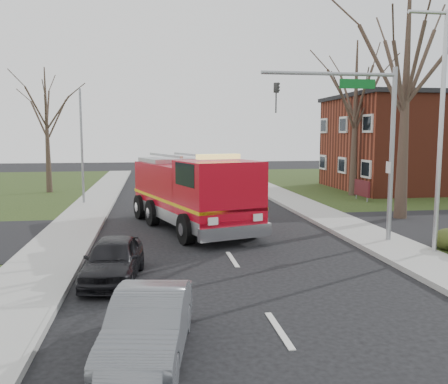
{
  "coord_description": "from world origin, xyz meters",
  "views": [
    {
      "loc": [
        -2.71,
        -15.61,
        4.24
      ],
      "look_at": [
        0.14,
        2.8,
        2.0
      ],
      "focal_mm": 38.0,
      "sensor_mm": 36.0,
      "label": 1
    }
  ],
  "objects": [
    {
      "name": "ground",
      "position": [
        0.0,
        0.0,
        0.0
      ],
      "size": [
        120.0,
        120.0,
        0.0
      ],
      "primitive_type": "plane",
      "color": "black",
      "rests_on": "ground"
    },
    {
      "name": "sidewalk_right",
      "position": [
        6.2,
        0.0,
        0.07
      ],
      "size": [
        2.4,
        80.0,
        0.15
      ],
      "primitive_type": "cube",
      "color": "#9C9C97",
      "rests_on": "ground"
    },
    {
      "name": "sidewalk_left",
      "position": [
        -6.2,
        0.0,
        0.07
      ],
      "size": [
        2.4,
        80.0,
        0.15
      ],
      "primitive_type": "cube",
      "color": "#9C9C97",
      "rests_on": "ground"
    },
    {
      "name": "brick_building",
      "position": [
        19.0,
        18.0,
        3.66
      ],
      "size": [
        15.4,
        10.4,
        7.25
      ],
      "color": "maroon",
      "rests_on": "ground"
    },
    {
      "name": "health_center_sign",
      "position": [
        10.5,
        12.5,
        0.88
      ],
      "size": [
        0.12,
        2.0,
        1.4
      ],
      "color": "#4D1218",
      "rests_on": "ground"
    },
    {
      "name": "bare_tree_near",
      "position": [
        9.5,
        6.0,
        7.41
      ],
      "size": [
        6.0,
        6.0,
        12.0
      ],
      "color": "#34261E",
      "rests_on": "ground"
    },
    {
      "name": "bare_tree_far",
      "position": [
        11.0,
        15.0,
        6.49
      ],
      "size": [
        5.25,
        5.25,
        10.5
      ],
      "color": "#34261E",
      "rests_on": "ground"
    },
    {
      "name": "bare_tree_left",
      "position": [
        -10.0,
        20.0,
        5.56
      ],
      "size": [
        4.5,
        4.5,
        9.0
      ],
      "color": "#34261E",
      "rests_on": "ground"
    },
    {
      "name": "traffic_signal_mast",
      "position": [
        5.21,
        1.5,
        4.71
      ],
      "size": [
        5.29,
        0.18,
        6.8
      ],
      "color": "gray",
      "rests_on": "ground"
    },
    {
      "name": "streetlight_pole",
      "position": [
        7.14,
        -0.5,
        4.55
      ],
      "size": [
        1.48,
        0.16,
        8.4
      ],
      "color": "#B7BABF",
      "rests_on": "ground"
    },
    {
      "name": "utility_pole_far",
      "position": [
        -6.8,
        14.0,
        3.5
      ],
      "size": [
        0.14,
        0.14,
        7.0
      ],
      "primitive_type": "cylinder",
      "color": "gray",
      "rests_on": "ground"
    },
    {
      "name": "fire_engine",
      "position": [
        -0.85,
        5.64,
        1.58
      ],
      "size": [
        5.41,
        9.15,
        3.49
      ],
      "rotation": [
        0.0,
        0.0,
        0.3
      ],
      "color": "#B10818",
      "rests_on": "ground"
    },
    {
      "name": "parked_car_maroon",
      "position": [
        -3.84,
        -1.78,
        0.64
      ],
      "size": [
        1.88,
        3.88,
        1.28
      ],
      "primitive_type": "imported",
      "rotation": [
        0.0,
        0.0,
        -0.1
      ],
      "color": "black",
      "rests_on": "ground"
    },
    {
      "name": "parked_car_gray",
      "position": [
        -2.8,
        -6.84,
        0.64
      ],
      "size": [
        1.98,
        4.08,
        1.29
      ],
      "primitive_type": "imported",
      "rotation": [
        0.0,
        0.0,
        -0.16
      ],
      "color": "slate",
      "rests_on": "ground"
    }
  ]
}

